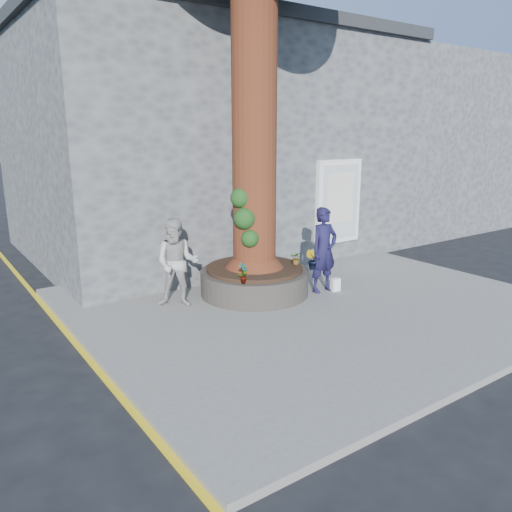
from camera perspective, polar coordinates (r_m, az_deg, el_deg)
ground at (r=8.86m, az=3.02°, el=-9.29°), size 120.00×120.00×0.00m
pavement at (r=10.45m, az=6.15°, el=-5.30°), size 9.00×8.00×0.12m
yellow_line at (r=8.42m, az=-18.44°, el=-11.34°), size 0.10×30.00×0.01m
stone_shop at (r=15.54m, az=-6.13°, el=12.69°), size 10.30×8.30×6.30m
neighbour_shop at (r=20.65m, az=14.14°, el=12.23°), size 6.00×8.00×6.00m
planter at (r=10.68m, az=-0.17°, el=-2.80°), size 2.30×2.30×0.60m
man at (r=10.78m, az=7.78°, el=0.68°), size 0.67×0.44×1.84m
woman at (r=9.90m, az=-9.02°, el=-0.79°), size 1.09×1.05×1.77m
shopping_bag at (r=11.04m, az=9.05°, el=-3.25°), size 0.21×0.14×0.28m
plant_a at (r=9.40m, az=-1.46°, el=-1.92°), size 0.25×0.21×0.40m
plant_b at (r=10.41m, az=6.36°, el=-0.42°), size 0.30×0.31×0.41m
plant_c at (r=11.70m, az=0.87°, el=1.14°), size 0.24×0.24×0.35m
plant_d at (r=10.78m, az=4.65°, el=-0.22°), size 0.33×0.34×0.28m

